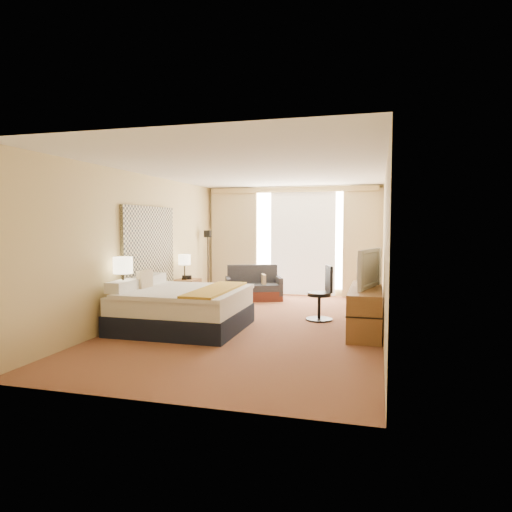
% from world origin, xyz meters
% --- Properties ---
extents(floor, '(4.20, 7.00, 0.02)m').
position_xyz_m(floor, '(0.00, 0.00, 0.00)').
color(floor, '#511718').
rests_on(floor, ground).
extents(ceiling, '(4.20, 7.00, 0.02)m').
position_xyz_m(ceiling, '(0.00, 0.00, 2.60)').
color(ceiling, white).
rests_on(ceiling, wall_back).
extents(wall_back, '(4.20, 0.02, 2.60)m').
position_xyz_m(wall_back, '(0.00, 3.50, 1.30)').
color(wall_back, '#D5B982').
rests_on(wall_back, ground).
extents(wall_front, '(4.20, 0.02, 2.60)m').
position_xyz_m(wall_front, '(0.00, -3.50, 1.30)').
color(wall_front, '#D5B982').
rests_on(wall_front, ground).
extents(wall_left, '(0.02, 7.00, 2.60)m').
position_xyz_m(wall_left, '(-2.10, 0.00, 1.30)').
color(wall_left, '#D5B982').
rests_on(wall_left, ground).
extents(wall_right, '(0.02, 7.00, 2.60)m').
position_xyz_m(wall_right, '(2.10, 0.00, 1.30)').
color(wall_right, '#D5B982').
rests_on(wall_right, ground).
extents(headboard, '(0.06, 1.85, 1.50)m').
position_xyz_m(headboard, '(-2.06, 0.20, 1.28)').
color(headboard, black).
rests_on(headboard, wall_left).
extents(nightstand_left, '(0.45, 0.52, 0.55)m').
position_xyz_m(nightstand_left, '(-1.87, -1.05, 0.28)').
color(nightstand_left, olive).
rests_on(nightstand_left, floor).
extents(nightstand_right, '(0.45, 0.52, 0.55)m').
position_xyz_m(nightstand_right, '(-1.87, 1.45, 0.28)').
color(nightstand_right, olive).
rests_on(nightstand_right, floor).
extents(media_dresser, '(0.50, 1.80, 0.70)m').
position_xyz_m(media_dresser, '(1.83, 0.00, 0.35)').
color(media_dresser, olive).
rests_on(media_dresser, floor).
extents(window, '(2.30, 0.02, 2.30)m').
position_xyz_m(window, '(0.25, 3.47, 1.32)').
color(window, white).
rests_on(window, wall_back).
extents(curtains, '(4.12, 0.19, 2.56)m').
position_xyz_m(curtains, '(-0.00, 3.39, 1.41)').
color(curtains, '#F9EBAF').
rests_on(curtains, floor).
extents(bed, '(1.94, 1.77, 0.94)m').
position_xyz_m(bed, '(-1.06, -0.60, 0.34)').
color(bed, black).
rests_on(bed, floor).
extents(loveseat, '(1.40, 1.08, 0.77)m').
position_xyz_m(loveseat, '(-0.71, 2.49, 0.26)').
color(loveseat, '#4F2016').
rests_on(loveseat, floor).
extents(floor_lamp, '(0.20, 0.20, 1.56)m').
position_xyz_m(floor_lamp, '(-1.89, 2.71, 1.10)').
color(floor_lamp, black).
rests_on(floor_lamp, floor).
extents(desk_chair, '(0.49, 0.48, 0.98)m').
position_xyz_m(desk_chair, '(1.05, 0.69, 0.43)').
color(desk_chair, black).
rests_on(desk_chair, floor).
extents(lamp_left, '(0.30, 0.30, 0.64)m').
position_xyz_m(lamp_left, '(-1.88, -1.00, 1.05)').
color(lamp_left, black).
rests_on(lamp_left, nightstand_left).
extents(lamp_right, '(0.25, 0.25, 0.53)m').
position_xyz_m(lamp_right, '(-1.89, 1.38, 0.96)').
color(lamp_right, black).
rests_on(lamp_right, nightstand_right).
extents(tissue_box, '(0.16, 0.16, 0.12)m').
position_xyz_m(tissue_box, '(-1.86, -0.97, 0.61)').
color(tissue_box, '#99CEED').
rests_on(tissue_box, nightstand_left).
extents(telephone, '(0.24, 0.22, 0.08)m').
position_xyz_m(telephone, '(-1.89, 1.48, 0.59)').
color(telephone, black).
rests_on(telephone, nightstand_right).
extents(television, '(0.43, 1.07, 0.62)m').
position_xyz_m(television, '(1.78, 0.04, 1.01)').
color(television, black).
rests_on(television, media_dresser).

